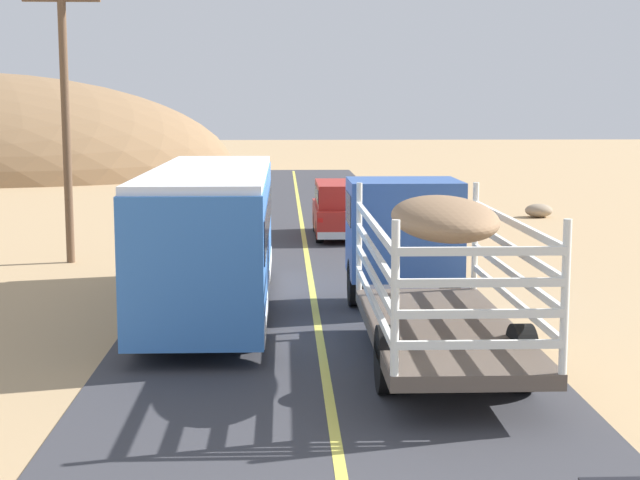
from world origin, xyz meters
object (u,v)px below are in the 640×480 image
at_px(livestock_truck, 416,243).
at_px(bus, 212,235).
at_px(car_far, 342,207).
at_px(boulder_mid_field, 539,211).
at_px(power_pole_mid, 65,113).

xyz_separation_m(livestock_truck, bus, (-4.33, 1.74, -0.04)).
distance_m(livestock_truck, car_far, 13.73).
bearing_deg(car_far, boulder_mid_field, 34.20).
height_order(livestock_truck, car_far, livestock_truck).
bearing_deg(boulder_mid_field, power_pole_mid, -147.35).
distance_m(bus, power_pole_mid, 8.79).
bearing_deg(boulder_mid_field, bus, -124.41).
xyz_separation_m(livestock_truck, boulder_mid_field, (7.83, 19.49, -1.51)).
bearing_deg(boulder_mid_field, car_far, -145.80).
bearing_deg(power_pole_mid, boulder_mid_field, 32.65).
relative_size(livestock_truck, car_far, 2.10).
bearing_deg(livestock_truck, bus, 158.08).
height_order(bus, car_far, bus).
bearing_deg(power_pole_mid, bus, -56.06).
distance_m(power_pole_mid, boulder_mid_field, 20.41).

